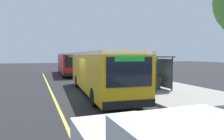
# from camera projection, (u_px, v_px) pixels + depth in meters

# --- Properties ---
(ground_plane) EXTENTS (120.00, 120.00, 0.00)m
(ground_plane) POSITION_uv_depth(u_px,v_px,m) (86.00, 95.00, 14.62)
(ground_plane) COLOR #232326
(sidewalk_curb) EXTENTS (44.00, 6.40, 0.15)m
(sidewalk_curb) POSITION_uv_depth(u_px,v_px,m) (161.00, 89.00, 16.66)
(sidewalk_curb) COLOR gray
(sidewalk_curb) RESTS_ON ground_plane
(lane_stripe_center) EXTENTS (36.00, 0.14, 0.01)m
(lane_stripe_center) POSITION_uv_depth(u_px,v_px,m) (53.00, 97.00, 13.87)
(lane_stripe_center) COLOR #E0D64C
(lane_stripe_center) RESTS_ON ground_plane
(transit_bus_main) EXTENTS (11.73, 3.27, 2.95)m
(transit_bus_main) POSITION_uv_depth(u_px,v_px,m) (100.00, 71.00, 14.94)
(transit_bus_main) COLOR gold
(transit_bus_main) RESTS_ON ground_plane
(transit_bus_second) EXTENTS (11.76, 3.18, 2.95)m
(transit_bus_second) POSITION_uv_depth(u_px,v_px,m) (70.00, 63.00, 29.36)
(transit_bus_second) COLOR red
(transit_bus_second) RESTS_ON ground_plane
(bus_shelter) EXTENTS (2.90, 1.60, 2.48)m
(bus_shelter) POSITION_uv_depth(u_px,v_px,m) (155.00, 65.00, 16.40)
(bus_shelter) COLOR #333338
(bus_shelter) RESTS_ON sidewalk_curb
(waiting_bench) EXTENTS (1.60, 0.48, 0.95)m
(waiting_bench) POSITION_uv_depth(u_px,v_px,m) (154.00, 82.00, 16.47)
(waiting_bench) COLOR brown
(waiting_bench) RESTS_ON sidewalk_curb
(route_sign_post) EXTENTS (0.44, 0.08, 2.80)m
(route_sign_post) POSITION_uv_depth(u_px,v_px,m) (154.00, 68.00, 12.60)
(route_sign_post) COLOR #333338
(route_sign_post) RESTS_ON sidewalk_curb
(pedestrian_commuter) EXTENTS (0.24, 0.40, 1.69)m
(pedestrian_commuter) POSITION_uv_depth(u_px,v_px,m) (141.00, 76.00, 16.37)
(pedestrian_commuter) COLOR #282D47
(pedestrian_commuter) RESTS_ON sidewalk_curb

